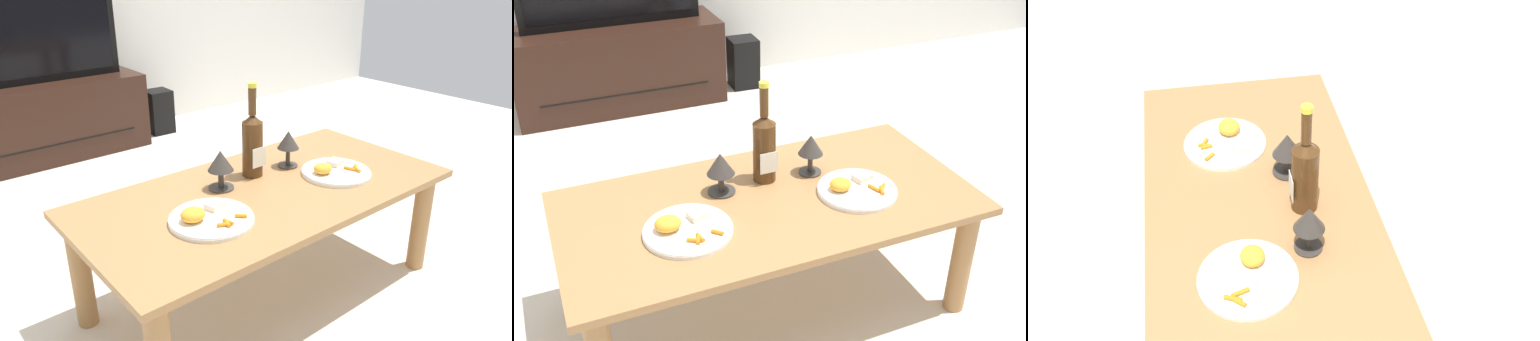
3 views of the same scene
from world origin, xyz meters
The scene contains 10 objects.
ground_plane centered at (0.00, 0.00, 0.00)m, with size 6.40×6.40×0.00m, color beige.
dining_table centered at (0.00, 0.00, 0.36)m, with size 1.30×0.65×0.43m.
tv_stand centered at (-0.12, 1.93, 0.24)m, with size 1.17×0.42×0.48m.
tv_screen centered at (-0.12, 1.93, 0.75)m, with size 0.98×0.05×0.55m.
floor_speaker centered at (0.65, 1.92, 0.15)m, with size 0.17×0.17×0.31m, color black.
wine_bottle centered at (0.04, 0.12, 0.56)m, with size 0.08×0.08×0.34m.
goblet_left centered at (-0.12, 0.10, 0.53)m, with size 0.09×0.09×0.14m.
goblet_right centered at (0.20, 0.10, 0.53)m, with size 0.08×0.08×0.14m.
dinner_plate_left centered at (-0.29, -0.07, 0.44)m, with size 0.26×0.26×0.05m.
dinner_plate_right centered at (0.28, -0.07, 0.44)m, with size 0.26×0.26×0.05m.
Camera 1 is at (-1.03, -1.18, 1.17)m, focal length 35.03 mm.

